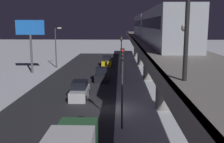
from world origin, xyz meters
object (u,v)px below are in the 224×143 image
at_px(subway_train, 152,26).
at_px(traffic_light_mid, 121,49).
at_px(rail_signal, 188,3).
at_px(sedan_silver, 80,91).
at_px(sedan_yellow, 107,62).
at_px(commercial_billboard, 30,33).
at_px(traffic_light_near, 122,77).
at_px(sedan_black, 102,75).

relative_size(subway_train, traffic_light_mid, 5.76).
distance_m(rail_signal, sedan_silver, 22.41).
bearing_deg(sedan_yellow, commercial_billboard, -144.80).
bearing_deg(sedan_silver, traffic_light_near, -62.25).
relative_size(traffic_light_near, commercial_billboard, 0.72).
bearing_deg(sedan_yellow, rail_signal, -83.39).
bearing_deg(commercial_billboard, sedan_silver, 124.34).
bearing_deg(traffic_light_mid, sedan_yellow, -72.07).
relative_size(sedan_silver, sedan_black, 1.10).
relative_size(sedan_black, sedan_yellow, 0.93).
relative_size(subway_train, sedan_yellow, 8.04).
height_order(rail_signal, commercial_billboard, rail_signal).
relative_size(subway_train, sedan_black, 8.61).
relative_size(rail_signal, commercial_billboard, 0.45).
xyz_separation_m(subway_train, sedan_yellow, (6.90, -17.34, -7.19)).
distance_m(subway_train, sedan_yellow, 19.99).
xyz_separation_m(traffic_light_mid, commercial_billboard, (15.15, -0.32, 2.63)).
distance_m(rail_signal, traffic_light_mid, 35.08).
bearing_deg(subway_train, rail_signal, 86.01).
bearing_deg(sedan_silver, sedan_black, 79.31).
xyz_separation_m(sedan_silver, traffic_light_mid, (-4.70, -14.97, 3.41)).
bearing_deg(sedan_yellow, traffic_light_near, -84.96).
height_order(rail_signal, sedan_black, rail_signal).
xyz_separation_m(sedan_silver, sedan_yellow, (-1.80, -23.94, 0.01)).
bearing_deg(commercial_billboard, subway_train, 155.57).
distance_m(subway_train, rail_signal, 26.40).
height_order(traffic_light_near, commercial_billboard, commercial_billboard).
relative_size(sedan_black, traffic_light_mid, 0.67).
relative_size(rail_signal, sedan_yellow, 0.87).
distance_m(sedan_black, traffic_light_near, 19.00).
bearing_deg(rail_signal, traffic_light_mid, -86.44).
xyz_separation_m(rail_signal, sedan_silver, (6.86, -19.72, -8.15)).
bearing_deg(traffic_light_mid, sedan_silver, 72.57).
distance_m(sedan_silver, traffic_light_mid, 16.06).
distance_m(sedan_yellow, commercial_billboard, 16.16).
height_order(sedan_black, commercial_billboard, commercial_billboard).
height_order(rail_signal, sedan_yellow, rail_signal).
relative_size(subway_train, sedan_silver, 7.81).
relative_size(sedan_silver, sedan_yellow, 1.03).
bearing_deg(rail_signal, commercial_billboard, -63.70).
xyz_separation_m(subway_train, commercial_billboard, (19.14, -8.69, -1.16)).
bearing_deg(traffic_light_near, commercial_billboard, -57.98).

